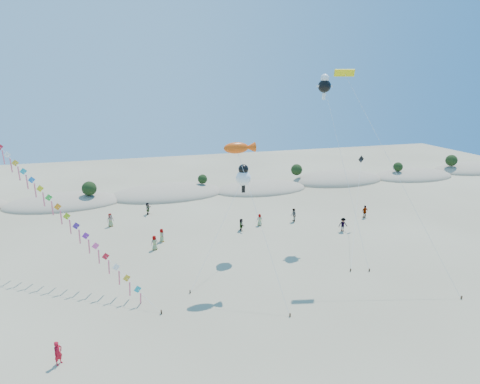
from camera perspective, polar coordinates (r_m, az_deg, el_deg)
name	(u,v)px	position (r m, az deg, el deg)	size (l,w,h in m)	color
dune_ridge	(174,194)	(67.97, -9.36, -0.25)	(145.30, 11.49, 5.57)	gray
kite_train	(28,177)	(44.38, -27.87, 1.87)	(21.42, 24.11, 18.66)	#3F2D1E
fish_kite	(240,148)	(36.59, -0.04, 6.27)	(3.36, 8.94, 13.12)	#3F2D1E
cartoon_kite_low	(243,176)	(42.86, 0.47, 2.26)	(8.17, 8.51, 9.91)	#3F2D1E
cartoon_kite_high	(325,85)	(48.91, 11.94, 14.68)	(2.00, 12.65, 19.21)	#3F2D1E
parafoil_kite	(348,79)	(41.17, 15.05, 15.26)	(7.61, 11.57, 19.54)	#3F2D1E
dark_kite	(359,186)	(50.56, 16.52, 0.85)	(9.01, 12.81, 9.13)	#3F2D1E
flyer_foreground	(58,353)	(31.50, -24.46, -20.12)	(0.63, 0.41, 1.72)	#AD0D1F
beachgoers	(236,220)	(52.35, -0.53, -4.05)	(34.92, 14.96, 1.85)	slate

